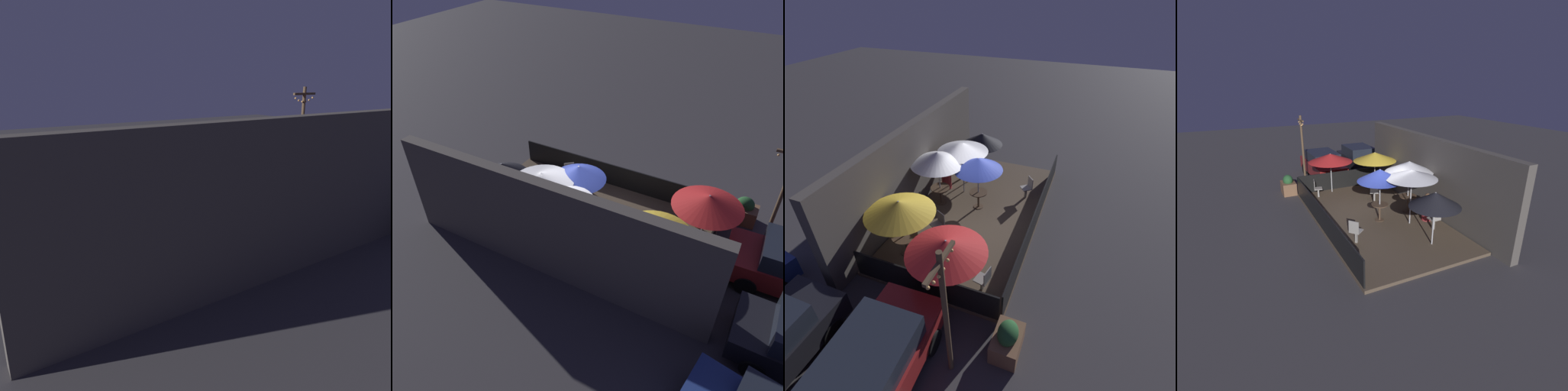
# 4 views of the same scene
# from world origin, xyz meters

# --- Properties ---
(ground_plane) EXTENTS (60.00, 60.00, 0.00)m
(ground_plane) POSITION_xyz_m (0.00, 0.00, 0.00)
(ground_plane) COLOR #383538
(patio_deck) EXTENTS (8.64, 4.83, 0.12)m
(patio_deck) POSITION_xyz_m (0.00, 0.00, 0.06)
(patio_deck) COLOR brown
(patio_deck) RESTS_ON ground_plane
(building_wall) EXTENTS (10.24, 0.36, 3.44)m
(building_wall) POSITION_xyz_m (0.00, 2.64, 1.72)
(building_wall) COLOR #4C4742
(building_wall) RESTS_ON ground_plane
(fence_front) EXTENTS (8.44, 0.05, 0.95)m
(fence_front) POSITION_xyz_m (0.00, -2.37, 0.59)
(fence_front) COLOR black
(fence_front) RESTS_ON patio_deck
(fence_side_left) EXTENTS (0.05, 4.63, 0.95)m
(fence_side_left) POSITION_xyz_m (-4.27, 0.00, 0.59)
(fence_side_left) COLOR black
(fence_side_left) RESTS_ON patio_deck
(patio_umbrella_0) EXTENTS (1.88, 1.88, 2.25)m
(patio_umbrella_0) POSITION_xyz_m (0.31, 0.07, 2.12)
(patio_umbrella_0) COLOR #B2B2B7
(patio_umbrella_0) RESTS_ON patio_deck
(patio_umbrella_1) EXTENTS (2.12, 2.12, 2.34)m
(patio_umbrella_1) POSITION_xyz_m (0.03, 1.63, 2.22)
(patio_umbrella_1) COLOR #B2B2B7
(patio_umbrella_1) RESTS_ON patio_deck
(patio_umbrella_2) EXTENTS (2.23, 2.23, 2.13)m
(patio_umbrella_2) POSITION_xyz_m (-2.94, 1.41, 2.03)
(patio_umbrella_2) COLOR #B2B2B7
(patio_umbrella_2) RESTS_ON patio_deck
(patio_umbrella_3) EXTENTS (1.85, 1.85, 2.02)m
(patio_umbrella_3) POSITION_xyz_m (2.93, 0.90, 1.87)
(patio_umbrella_3) COLOR #B2B2B7
(patio_umbrella_3) RESTS_ON patio_deck
(patio_umbrella_4) EXTENTS (2.25, 2.25, 2.07)m
(patio_umbrella_4) POSITION_xyz_m (-3.90, -0.66, 1.97)
(patio_umbrella_4) COLOR #B2B2B7
(patio_umbrella_4) RESTS_ON patio_deck
(patio_umbrella_5) EXTENTS (2.08, 2.08, 2.32)m
(patio_umbrella_5) POSITION_xyz_m (1.13, 1.07, 2.26)
(patio_umbrella_5) COLOR #B2B2B7
(patio_umbrella_5) RESTS_ON patio_deck
(dining_table_0) EXTENTS (0.71, 0.71, 0.74)m
(dining_table_0) POSITION_xyz_m (0.31, 0.07, 0.69)
(dining_table_0) COLOR #4C3828
(dining_table_0) RESTS_ON patio_deck
(dining_table_1) EXTENTS (0.77, 0.77, 0.75)m
(dining_table_1) POSITION_xyz_m (0.03, 1.63, 0.71)
(dining_table_1) COLOR #4C3828
(dining_table_1) RESTS_ON patio_deck
(dining_table_2) EXTENTS (0.86, 0.86, 0.74)m
(dining_table_2) POSITION_xyz_m (-2.94, 1.41, 0.71)
(dining_table_2) COLOR #4C3828
(dining_table_2) RESTS_ON patio_deck
(patio_chair_0) EXTENTS (0.40, 0.40, 0.93)m
(patio_chair_0) POSITION_xyz_m (2.07, 1.64, 0.63)
(patio_chair_0) COLOR gray
(patio_chair_0) RESTS_ON patio_deck
(patio_chair_1) EXTENTS (0.54, 0.54, 0.91)m
(patio_chair_1) POSITION_xyz_m (-1.72, 0.80, 0.62)
(patio_chair_1) COLOR gray
(patio_chair_1) RESTS_ON patio_deck
(patio_chair_2) EXTENTS (0.56, 0.56, 0.94)m
(patio_chair_2) POSITION_xyz_m (1.70, -1.61, 0.63)
(patio_chair_2) COLOR gray
(patio_chair_2) RESTS_ON patio_deck
(patio_chair_3) EXTENTS (0.47, 0.47, 0.91)m
(patio_chair_3) POSITION_xyz_m (-3.48, -1.59, 0.61)
(patio_chair_3) COLOR gray
(patio_chair_3) RESTS_ON patio_deck
(patron_0) EXTENTS (0.53, 0.53, 1.20)m
(patron_0) POSITION_xyz_m (1.13, 1.91, 0.64)
(patron_0) COLOR maroon
(patron_0) RESTS_ON patio_deck
(planter_box) EXTENTS (0.98, 0.69, 1.04)m
(planter_box) POSITION_xyz_m (-4.92, -2.74, 0.45)
(planter_box) COLOR brown
(planter_box) RESTS_ON ground_plane
(light_post) EXTENTS (1.10, 0.12, 3.94)m
(light_post) POSITION_xyz_m (-5.82, -1.61, 2.20)
(light_post) COLOR brown
(light_post) RESTS_ON ground_plane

